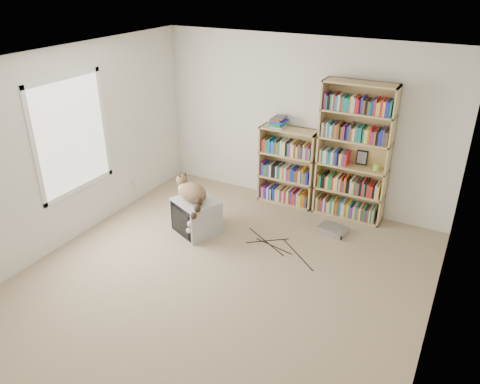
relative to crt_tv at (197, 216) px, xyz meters
The scene contains 17 objects.
floor 1.29m from the crt_tv, 46.32° to the right, with size 4.50×5.00×0.01m, color tan.
wall_back 2.07m from the crt_tv, 61.21° to the left, with size 4.50×0.02×2.50m, color silver.
wall_front 3.66m from the crt_tv, 75.67° to the right, with size 4.50×0.02×2.50m, color silver.
wall_left 1.94m from the crt_tv, 146.47° to the right, with size 0.02×5.00×2.50m, color silver.
wall_right 3.41m from the crt_tv, 16.30° to the right, with size 0.02×5.00×2.50m, color silver.
ceiling 2.59m from the crt_tv, 46.32° to the right, with size 4.50×5.00×0.02m, color white.
window 1.93m from the crt_tv, 152.43° to the right, with size 0.02×1.22×1.52m, color white.
crt_tv is the anchor object (origin of this frame).
cat 0.35m from the crt_tv, 91.49° to the right, with size 0.63×0.66×0.55m.
bookcase_tall 2.34m from the crt_tv, 40.33° to the left, with size 0.99×0.30×1.98m.
bookcase_short 1.65m from the crt_tv, 63.18° to the left, with size 0.87×0.30×1.19m.
book_stack 1.84m from the crt_tv, 68.43° to the left, with size 0.20×0.26×0.17m, color red.
green_mug 2.57m from the crt_tv, 34.86° to the left, with size 0.09×0.09×0.10m, color #93C237.
framed_print 2.46m from the crt_tv, 40.19° to the left, with size 0.15×0.01×0.21m, color black.
dvd_player 1.89m from the crt_tv, 27.12° to the left, with size 0.37×0.27×0.08m, color #A7A7AC.
wall_outlet 1.41m from the crt_tv, 165.83° to the left, with size 0.01×0.08×0.13m, color silver.
floor_cables 1.23m from the crt_tv, 19.42° to the left, with size 1.20×0.70×0.01m, color black, non-canonical shape.
Camera 1 is at (2.30, -3.77, 3.35)m, focal length 35.00 mm.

